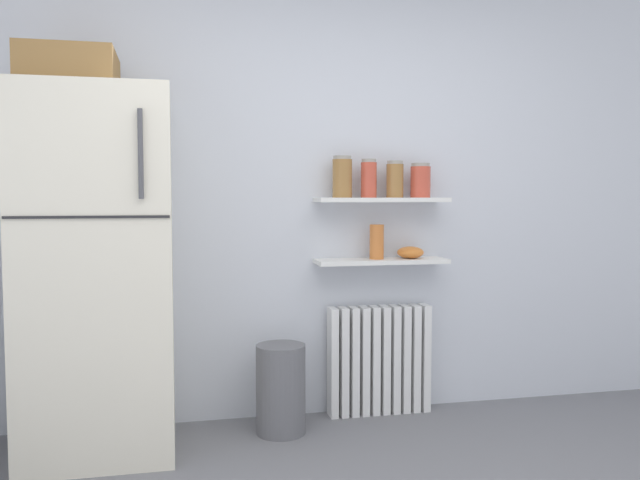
# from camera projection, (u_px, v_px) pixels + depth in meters

# --- Properties ---
(back_wall) EXTENTS (7.04, 0.10, 2.60)m
(back_wall) POSITION_uv_depth(u_px,v_px,m) (325.00, 192.00, 3.85)
(back_wall) COLOR silver
(back_wall) RESTS_ON ground_plane
(refrigerator) EXTENTS (0.72, 0.69, 1.97)m
(refrigerator) POSITION_uv_depth(u_px,v_px,m) (97.00, 265.00, 3.24)
(refrigerator) COLOR silver
(refrigerator) RESTS_ON ground_plane
(radiator) EXTENTS (0.61, 0.12, 0.63)m
(radiator) POSITION_uv_depth(u_px,v_px,m) (379.00, 360.00, 3.86)
(radiator) COLOR white
(radiator) RESTS_ON ground_plane
(wall_shelf_lower) EXTENTS (0.77, 0.22, 0.02)m
(wall_shelf_lower) POSITION_uv_depth(u_px,v_px,m) (381.00, 261.00, 3.79)
(wall_shelf_lower) COLOR white
(wall_shelf_upper) EXTENTS (0.77, 0.22, 0.02)m
(wall_shelf_upper) POSITION_uv_depth(u_px,v_px,m) (382.00, 200.00, 3.77)
(wall_shelf_upper) COLOR white
(storage_jar_0) EXTENTS (0.11, 0.11, 0.24)m
(storage_jar_0) POSITION_uv_depth(u_px,v_px,m) (342.00, 177.00, 3.71)
(storage_jar_0) COLOR olive
(storage_jar_0) RESTS_ON wall_shelf_upper
(storage_jar_1) EXTENTS (0.09, 0.09, 0.22)m
(storage_jar_1) POSITION_uv_depth(u_px,v_px,m) (369.00, 179.00, 3.74)
(storage_jar_1) COLOR #C64C38
(storage_jar_1) RESTS_ON wall_shelf_upper
(storage_jar_2) EXTENTS (0.10, 0.10, 0.21)m
(storage_jar_2) POSITION_uv_depth(u_px,v_px,m) (395.00, 179.00, 3.77)
(storage_jar_2) COLOR olive
(storage_jar_2) RESTS_ON wall_shelf_upper
(storage_jar_3) EXTENTS (0.12, 0.12, 0.20)m
(storage_jar_3) POSITION_uv_depth(u_px,v_px,m) (420.00, 181.00, 3.81)
(storage_jar_3) COLOR #C64C38
(storage_jar_3) RESTS_ON wall_shelf_upper
(vase) EXTENTS (0.08, 0.08, 0.20)m
(vase) POSITION_uv_depth(u_px,v_px,m) (377.00, 242.00, 3.78)
(vase) COLOR #CC7033
(vase) RESTS_ON wall_shelf_lower
(shelf_bowl) EXTENTS (0.15, 0.15, 0.07)m
(shelf_bowl) POSITION_uv_depth(u_px,v_px,m) (410.00, 252.00, 3.82)
(shelf_bowl) COLOR orange
(shelf_bowl) RESTS_ON wall_shelf_lower
(trash_bin) EXTENTS (0.27, 0.27, 0.48)m
(trash_bin) POSITION_uv_depth(u_px,v_px,m) (281.00, 389.00, 3.53)
(trash_bin) COLOR slate
(trash_bin) RESTS_ON ground_plane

